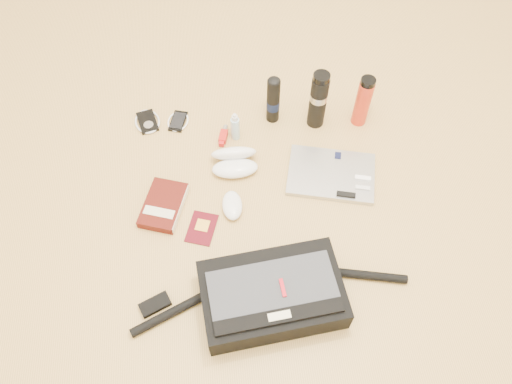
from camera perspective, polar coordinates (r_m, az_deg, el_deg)
ground at (r=1.74m, az=0.64°, el=-3.49°), size 4.00×4.00×0.00m
messenger_bag at (r=1.57m, az=1.77°, el=-11.67°), size 0.89×0.31×0.12m
laptop at (r=1.86m, az=8.62°, el=1.99°), size 0.36×0.29×0.03m
book at (r=1.78m, az=-10.50°, el=-1.52°), size 0.18×0.23×0.04m
passport at (r=1.74m, az=-6.22°, el=-4.11°), size 0.13×0.15×0.01m
mouse at (r=1.75m, az=-2.74°, el=-1.53°), size 0.07×0.12×0.04m
sunglasses_case at (r=1.84m, az=-2.49°, el=3.57°), size 0.17×0.14×0.10m
ipod at (r=2.04m, az=-12.30°, el=7.86°), size 0.12×0.13×0.01m
phone at (r=2.02m, az=-8.90°, el=8.00°), size 0.10×0.12×0.01m
inhaler at (r=1.94m, az=-3.74°, el=6.44°), size 0.04×0.10×0.03m
spray_bottle at (r=1.91m, az=-2.39°, el=7.38°), size 0.04×0.04×0.13m
aerosol_can at (r=1.94m, az=1.98°, el=10.51°), size 0.06×0.06×0.22m
thermos_black at (r=1.92m, az=7.13°, el=10.42°), size 0.08×0.08×0.26m
thermos_red at (r=1.96m, az=12.13°, el=10.08°), size 0.07×0.07×0.23m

